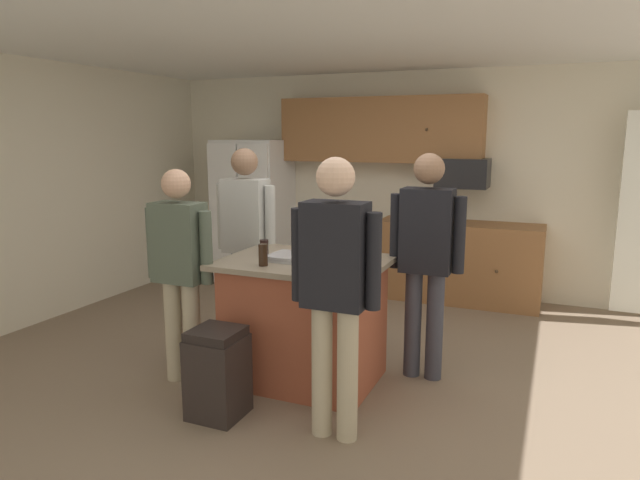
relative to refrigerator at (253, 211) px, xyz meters
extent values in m
plane|color=#7F6B56|center=(2.00, -2.38, -0.90)|extent=(7.04, 7.04, 0.00)
plane|color=white|center=(2.00, -2.38, 1.70)|extent=(7.04, 7.04, 0.00)
cube|color=beige|center=(2.00, 0.42, 0.40)|extent=(6.40, 0.10, 2.60)
cube|color=beige|center=(-1.20, -2.38, 0.40)|extent=(0.10, 5.60, 2.60)
cube|color=#936038|center=(1.60, 0.22, 1.02)|extent=(2.40, 0.35, 0.75)
sphere|color=#4C3823|center=(2.20, 0.03, 1.02)|extent=(0.04, 0.04, 0.04)
cube|color=#936038|center=(2.60, 0.10, -0.45)|extent=(1.80, 0.60, 0.90)
sphere|color=#4C3823|center=(3.05, -0.22, -0.45)|extent=(0.04, 0.04, 0.04)
cube|color=white|center=(0.00, 0.02, 0.00)|extent=(0.86, 0.70, 1.80)
cube|color=white|center=(-0.21, -0.35, 0.00)|extent=(0.40, 0.04, 1.72)
cube|color=white|center=(0.21, -0.35, 0.00)|extent=(0.40, 0.04, 1.72)
cylinder|color=#B2B2B7|center=(0.00, -0.38, 0.09)|extent=(0.02, 0.02, 0.35)
cube|color=black|center=(2.60, 0.12, 0.55)|extent=(0.56, 0.40, 0.32)
cube|color=#9E4C33|center=(1.88, -2.53, -0.45)|extent=(1.07, 0.79, 0.91)
cube|color=gray|center=(1.88, -2.53, 0.03)|extent=(1.21, 0.93, 0.04)
cylinder|color=#383842|center=(2.62, -2.12, -0.48)|extent=(0.13, 0.13, 0.85)
cylinder|color=#383842|center=(2.79, -2.12, -0.48)|extent=(0.13, 0.13, 0.85)
cube|color=black|center=(2.70, -2.12, 0.26)|extent=(0.38, 0.22, 0.63)
sphere|color=#8C664C|center=(2.70, -2.12, 0.72)|extent=(0.23, 0.23, 0.23)
cylinder|color=black|center=(2.46, -2.12, 0.24)|extent=(0.09, 0.09, 0.57)
cylinder|color=black|center=(2.94, -2.12, 0.24)|extent=(0.09, 0.09, 0.57)
cylinder|color=#4C5166|center=(1.02, -2.05, -0.47)|extent=(0.13, 0.13, 0.86)
cylinder|color=#4C5166|center=(1.19, -2.05, -0.47)|extent=(0.13, 0.13, 0.86)
cube|color=#B7B7B2|center=(1.10, -2.05, 0.27)|extent=(0.38, 0.22, 0.64)
sphere|color=#8C664C|center=(1.10, -2.05, 0.74)|extent=(0.23, 0.23, 0.23)
cylinder|color=#B7B7B2|center=(0.86, -2.05, 0.26)|extent=(0.09, 0.09, 0.58)
cylinder|color=#B7B7B2|center=(1.34, -2.05, 0.26)|extent=(0.09, 0.09, 0.58)
cylinder|color=tan|center=(0.95, -2.91, -0.51)|extent=(0.13, 0.13, 0.79)
cylinder|color=tan|center=(1.12, -2.91, -0.51)|extent=(0.13, 0.13, 0.79)
cube|color=#4C5647|center=(1.04, -2.91, 0.19)|extent=(0.38, 0.22, 0.59)
sphere|color=tan|center=(1.04, -2.91, 0.62)|extent=(0.21, 0.21, 0.21)
cylinder|color=#4C5647|center=(0.80, -2.91, 0.17)|extent=(0.09, 0.09, 0.53)
cylinder|color=#4C5647|center=(1.28, -2.91, 0.17)|extent=(0.09, 0.09, 0.53)
cylinder|color=tan|center=(2.31, -3.21, -0.48)|extent=(0.13, 0.13, 0.85)
cylinder|color=tan|center=(2.48, -3.21, -0.48)|extent=(0.13, 0.13, 0.85)
cube|color=black|center=(2.40, -3.21, 0.27)|extent=(0.38, 0.22, 0.64)
sphere|color=beige|center=(2.40, -3.21, 0.73)|extent=(0.23, 0.23, 0.23)
cylinder|color=black|center=(2.16, -3.21, 0.25)|extent=(0.09, 0.09, 0.57)
cylinder|color=black|center=(2.64, -3.21, 0.25)|extent=(0.09, 0.09, 0.57)
cylinder|color=black|center=(2.18, -2.54, 0.11)|extent=(0.07, 0.07, 0.12)
cylinder|color=black|center=(1.69, -2.82, 0.13)|extent=(0.07, 0.07, 0.16)
cylinder|color=#4C6B99|center=(2.31, -2.83, 0.10)|extent=(0.08, 0.08, 0.10)
torus|color=#4C6B99|center=(2.37, -2.83, 0.11)|extent=(0.06, 0.01, 0.06)
cylinder|color=black|center=(1.53, -2.51, 0.11)|extent=(0.07, 0.07, 0.12)
cube|color=#B7B7BC|center=(1.86, -2.57, 0.06)|extent=(0.44, 0.30, 0.02)
cube|color=#A8A8AD|center=(1.86, -2.57, 0.08)|extent=(0.44, 0.30, 0.02)
cube|color=black|center=(1.58, -3.27, -0.63)|extent=(0.34, 0.34, 0.55)
cube|color=black|center=(1.58, -3.27, -0.32)|extent=(0.32, 0.32, 0.06)
camera|label=1|loc=(3.59, -6.26, 0.97)|focal=31.64mm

